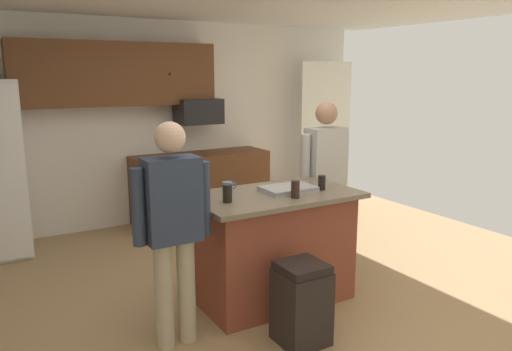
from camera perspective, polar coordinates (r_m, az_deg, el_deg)
floor at (r=4.41m, az=-0.06°, el=-14.32°), size 7.04×7.04×0.00m
back_wall at (r=6.56m, az=-12.54°, el=5.93°), size 6.40×0.10×2.60m
french_door_window_panel at (r=7.46m, az=7.97°, el=5.22°), size 0.90×0.06×2.00m
cabinet_run_upper at (r=6.22m, az=-15.79°, el=11.23°), size 2.40×0.38×0.75m
cabinet_run_lower at (r=6.61m, az=-6.41°, el=-1.29°), size 1.80×0.63×0.90m
microwave_over_range at (r=6.48m, az=-6.68°, el=7.39°), size 0.56×0.40×0.32m
kitchen_island at (r=4.26m, az=2.06°, el=-8.21°), size 1.40×0.82×0.95m
person_host_foreground at (r=3.48m, az=-9.60°, el=-5.20°), size 0.57×0.22×1.62m
person_guest_right at (r=4.95m, az=7.96°, el=0.26°), size 0.57×0.22×1.66m
glass_dark_ale at (r=3.82m, az=-3.33°, el=-2.08°), size 0.07×0.07×0.14m
mug_ceramic_white at (r=4.14m, az=-3.30°, el=-1.35°), size 0.13×0.09×0.09m
glass_stout_tall at (r=4.26m, az=7.62°, el=-0.82°), size 0.07×0.07×0.13m
tumbler_amber at (r=3.96m, az=4.57°, el=-1.60°), size 0.07×0.07×0.14m
serving_tray at (r=4.19m, az=3.73°, el=-1.55°), size 0.44×0.30×0.04m
trash_bin at (r=3.70m, az=5.27°, el=-14.52°), size 0.34×0.34×0.61m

